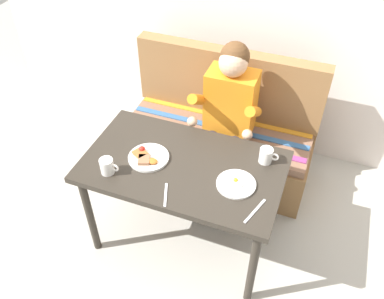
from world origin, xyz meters
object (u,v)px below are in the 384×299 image
at_px(couch, 219,137).
at_px(plate_breakfast, 147,157).
at_px(knife, 255,211).
at_px(plate_eggs, 236,184).
at_px(fork, 166,195).
at_px(coffee_mug, 107,166).
at_px(coffee_mug_second, 266,155).
at_px(person, 228,110).
at_px(table, 183,174).

relative_size(couch, plate_breakfast, 5.82).
bearing_deg(knife, plate_eggs, 153.40).
xyz_separation_m(plate_eggs, fork, (-0.34, -0.21, -0.01)).
bearing_deg(plate_breakfast, coffee_mug, -131.78).
distance_m(couch, coffee_mug_second, 0.85).
bearing_deg(plate_breakfast, fork, -46.04).
xyz_separation_m(person, fork, (-0.10, -0.85, -0.01)).
bearing_deg(fork, knife, -12.74).
height_order(person, plate_breakfast, person).
height_order(table, fork, fork).
xyz_separation_m(table, fork, (0.00, -0.26, 0.08)).
distance_m(plate_eggs, knife, 0.21).
relative_size(couch, coffee_mug_second, 12.20).
height_order(couch, plate_breakfast, couch).
relative_size(plate_eggs, fork, 1.33).
relative_size(person, plate_breakfast, 4.90).
bearing_deg(table, person, 80.64).
xyz_separation_m(couch, knife, (0.49, -0.96, 0.40)).
distance_m(coffee_mug, fork, 0.39).
distance_m(coffee_mug_second, knife, 0.40).
bearing_deg(plate_eggs, knife, -45.00).
distance_m(plate_eggs, coffee_mug_second, 0.27).
bearing_deg(couch, fork, -89.88).
relative_size(plate_breakfast, coffee_mug, 2.10).
bearing_deg(plate_breakfast, plate_eggs, -1.75).
xyz_separation_m(plate_eggs, coffee_mug, (-0.73, -0.17, 0.04)).
bearing_deg(coffee_mug, knife, 1.34).
xyz_separation_m(plate_eggs, knife, (0.15, -0.15, -0.01)).
distance_m(couch, plate_breakfast, 0.92).
height_order(plate_breakfast, plate_eggs, plate_breakfast).
bearing_deg(plate_breakfast, coffee_mug_second, 18.85).
xyz_separation_m(fork, knife, (0.49, 0.06, 0.00)).
xyz_separation_m(couch, person, (0.10, -0.17, 0.41)).
xyz_separation_m(table, plate_eggs, (0.34, -0.05, 0.09)).
bearing_deg(coffee_mug_second, knife, -84.84).
relative_size(person, plate_eggs, 5.38).
bearing_deg(coffee_mug, table, 29.53).
distance_m(plate_eggs, fork, 0.40).
xyz_separation_m(table, couch, (0.00, 0.76, -0.32)).
bearing_deg(table, plate_eggs, -8.26).
bearing_deg(coffee_mug_second, plate_eggs, -114.37).
distance_m(coffee_mug, knife, 0.87).
bearing_deg(coffee_mug, coffee_mug_second, 26.32).
height_order(coffee_mug, coffee_mug_second, coffee_mug).
bearing_deg(coffee_mug, couch, 68.66).
relative_size(couch, knife, 7.20).
bearing_deg(person, fork, -96.37).
distance_m(couch, knife, 1.15).
bearing_deg(plate_breakfast, knife, -13.08).
xyz_separation_m(plate_breakfast, fork, (0.22, -0.23, -0.01)).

